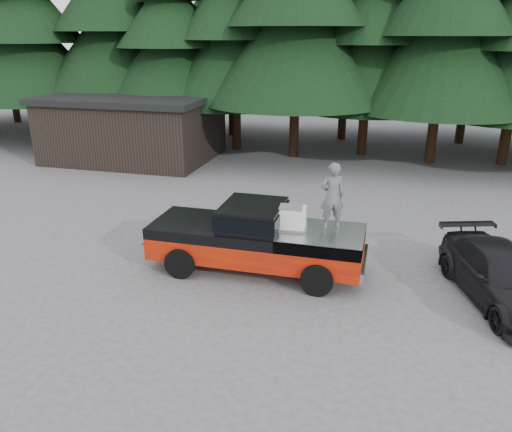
% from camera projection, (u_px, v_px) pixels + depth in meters
% --- Properties ---
extents(ground, '(120.00, 120.00, 0.00)m').
position_uv_depth(ground, '(228.00, 278.00, 13.52)').
color(ground, '#4A4A4C').
rests_on(ground, ground).
extents(pickup_truck, '(6.00, 2.04, 1.33)m').
position_uv_depth(pickup_truck, '(256.00, 248.00, 13.79)').
color(pickup_truck, red).
rests_on(pickup_truck, ground).
extents(truck_cab, '(1.66, 1.90, 0.59)m').
position_uv_depth(truck_cab, '(253.00, 215.00, 13.49)').
color(truck_cab, black).
rests_on(truck_cab, pickup_truck).
extents(air_compressor, '(0.86, 0.73, 0.55)m').
position_uv_depth(air_compressor, '(291.00, 219.00, 13.27)').
color(air_compressor, silver).
rests_on(air_compressor, pickup_truck).
extents(man_on_bed, '(0.77, 0.65, 1.80)m').
position_uv_depth(man_on_bed, '(332.00, 196.00, 13.07)').
color(man_on_bed, '#515358').
rests_on(man_on_bed, pickup_truck).
extents(parked_car, '(3.14, 4.86, 1.31)m').
position_uv_depth(parked_car, '(503.00, 276.00, 12.18)').
color(parked_car, black).
rests_on(parked_car, ground).
extents(utility_building, '(8.40, 6.40, 3.30)m').
position_uv_depth(utility_building, '(134.00, 126.00, 26.01)').
color(utility_building, black).
rests_on(utility_building, ground).
extents(treeline, '(60.15, 16.05, 17.50)m').
position_uv_depth(treeline, '(333.00, 3.00, 26.34)').
color(treeline, black).
rests_on(treeline, ground).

